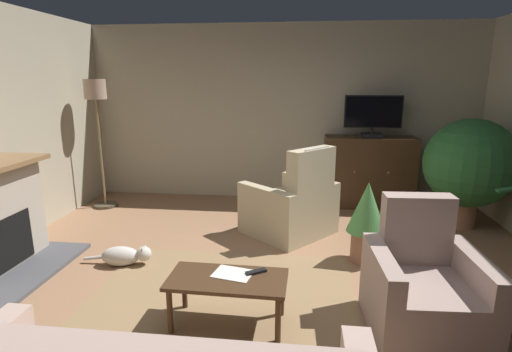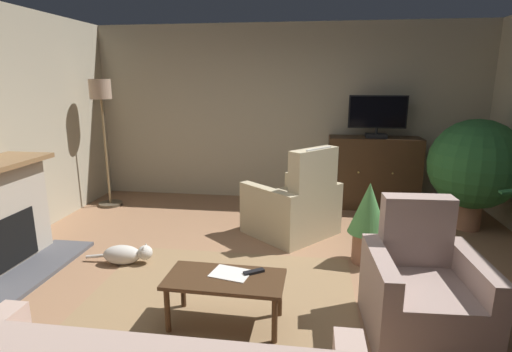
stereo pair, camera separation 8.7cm
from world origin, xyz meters
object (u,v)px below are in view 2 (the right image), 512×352
(coffee_table, at_px, (225,284))
(armchair_beside_cabinet, at_px, (294,207))
(television, at_px, (377,115))
(armchair_near_window, at_px, (422,293))
(tv_remote, at_px, (253,272))
(potted_plant_on_hearth_side, at_px, (475,165))
(cat, at_px, (126,254))
(tv_cabinet, at_px, (373,174))
(folded_newspaper, at_px, (231,273))
(potted_plant_tall_palm_by_window, at_px, (368,218))
(floor_lamp, at_px, (102,110))

(coffee_table, xyz_separation_m, armchair_beside_cabinet, (0.45, 1.99, -0.00))
(television, distance_m, armchair_near_window, 3.26)
(tv_remote, height_order, armchair_beside_cabinet, armchair_beside_cabinet)
(coffee_table, distance_m, potted_plant_on_hearth_side, 3.69)
(television, bearing_deg, armchair_beside_cabinet, -132.95)
(tv_remote, distance_m, cat, 1.70)
(tv_cabinet, relative_size, armchair_near_window, 1.32)
(television, bearing_deg, armchair_near_window, -91.23)
(television, xyz_separation_m, folded_newspaper, (-1.53, -3.12, -0.98))
(armchair_near_window, bearing_deg, potted_plant_tall_palm_by_window, 102.09)
(television, bearing_deg, potted_plant_on_hearth_side, -32.31)
(tv_remote, bearing_deg, folded_newspaper, -22.27)
(television, distance_m, tv_remote, 3.51)
(tv_remote, distance_m, folded_newspaper, 0.18)
(tv_cabinet, bearing_deg, armchair_beside_cabinet, -131.71)
(coffee_table, bearing_deg, armchair_near_window, 4.36)
(television, bearing_deg, coffee_table, -116.08)
(tv_remote, relative_size, cat, 0.23)
(folded_newspaper, height_order, armchair_near_window, armchair_near_window)
(folded_newspaper, xyz_separation_m, floor_lamp, (-2.45, 2.71, 1.05))
(television, relative_size, potted_plant_tall_palm_by_window, 0.94)
(folded_newspaper, height_order, cat, folded_newspaper)
(tv_cabinet, relative_size, television, 1.62)
(armchair_near_window, height_order, potted_plant_on_hearth_side, potted_plant_on_hearth_side)
(television, distance_m, coffee_table, 3.70)
(coffee_table, xyz_separation_m, potted_plant_on_hearth_side, (2.68, 2.48, 0.49))
(tv_remote, height_order, armchair_near_window, armchair_near_window)
(armchair_beside_cabinet, bearing_deg, potted_plant_on_hearth_side, 12.35)
(folded_newspaper, relative_size, armchair_beside_cabinet, 0.23)
(television, distance_m, potted_plant_tall_palm_by_window, 2.12)
(folded_newspaper, relative_size, potted_plant_tall_palm_by_window, 0.34)
(tv_cabinet, height_order, armchair_near_window, tv_cabinet)
(tv_cabinet, height_order, floor_lamp, floor_lamp)
(armchair_beside_cabinet, xyz_separation_m, floor_lamp, (-2.86, 0.78, 1.11))
(potted_plant_tall_palm_by_window, height_order, cat, potted_plant_tall_palm_by_window)
(tv_cabinet, bearing_deg, armchair_near_window, -91.21)
(floor_lamp, bearing_deg, coffee_table, -48.90)
(coffee_table, height_order, folded_newspaper, folded_newspaper)
(armchair_near_window, distance_m, cat, 2.88)
(television, xyz_separation_m, coffee_table, (-1.56, -3.19, -1.04))
(armchair_beside_cabinet, bearing_deg, armchair_near_window, -60.79)
(potted_plant_tall_palm_by_window, relative_size, cat, 1.18)
(folded_newspaper, xyz_separation_m, potted_plant_tall_palm_by_window, (1.21, 1.23, 0.09))
(folded_newspaper, xyz_separation_m, armchair_near_window, (1.46, 0.05, -0.08))
(television, height_order, potted_plant_on_hearth_side, television)
(coffee_table, height_order, tv_remote, tv_remote)
(armchair_beside_cabinet, bearing_deg, television, 47.05)
(coffee_table, bearing_deg, cat, 144.61)
(television, bearing_deg, cat, -140.95)
(coffee_table, distance_m, tv_remote, 0.24)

